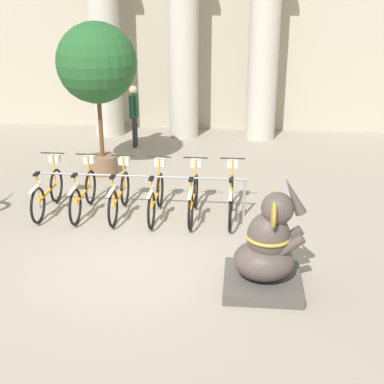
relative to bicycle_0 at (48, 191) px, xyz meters
name	(u,v)px	position (x,y,z in m)	size (l,w,h in m)	color
ground_plane	(133,260)	(2.05, -1.84, -0.42)	(60.00, 60.00, 0.00)	gray
building_facade	(187,27)	(2.05, 6.76, 2.58)	(20.00, 0.20, 6.00)	#B2A893
column_left	(105,43)	(-0.17, 5.76, 2.21)	(1.05, 1.05, 5.16)	#BCB7A8
column_middle	(183,44)	(2.05, 5.76, 2.21)	(1.05, 1.05, 5.16)	#BCB7A8
column_right	(264,45)	(4.27, 5.76, 2.21)	(1.05, 1.05, 5.16)	#BCB7A8
bike_rack	(139,183)	(1.79, 0.11, 0.20)	(4.19, 0.05, 0.77)	gray
bicycle_0	(48,191)	(0.00, 0.00, 0.00)	(0.48, 1.74, 1.07)	black
bicycle_1	(83,193)	(0.72, -0.01, 0.00)	(0.48, 1.74, 1.07)	black
bicycle_2	(120,194)	(1.43, -0.03, 0.00)	(0.48, 1.74, 1.07)	black
bicycle_3	(156,196)	(2.15, -0.04, 0.00)	(0.48, 1.74, 1.07)	black
bicycle_4	(193,197)	(2.87, -0.03, 0.00)	(0.48, 1.74, 1.07)	black
bicycle_5	(231,198)	(3.59, 0.00, 0.00)	(0.48, 1.74, 1.07)	black
elephant_statue	(267,251)	(4.17, -2.46, 0.18)	(1.14, 1.14, 1.77)	#4C4742
person_pedestrian	(134,111)	(0.84, 4.53, 0.59)	(0.22, 0.47, 1.68)	#28282D
potted_tree	(97,67)	(0.50, 2.30, 2.07)	(1.78, 1.78, 3.46)	brown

